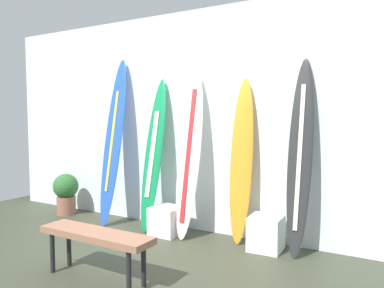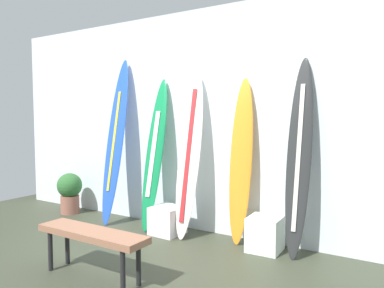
{
  "view_description": "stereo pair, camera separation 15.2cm",
  "coord_description": "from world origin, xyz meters",
  "px_view_note": "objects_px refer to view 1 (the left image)",
  "views": [
    {
      "loc": [
        2.06,
        -2.94,
        1.46
      ],
      "look_at": [
        -0.19,
        0.95,
        1.13
      ],
      "focal_mm": 34.91,
      "sensor_mm": 36.0,
      "label": 1
    },
    {
      "loc": [
        2.19,
        -2.86,
        1.46
      ],
      "look_at": [
        -0.19,
        0.95,
        1.13
      ],
      "focal_mm": 34.91,
      "sensor_mm": 36.0,
      "label": 2
    }
  ],
  "objects_px": {
    "surfboard_cobalt": "(113,141)",
    "surfboard_sunset": "(241,162)",
    "surfboard_emerald": "(154,154)",
    "potted_plant": "(66,192)",
    "surfboard_charcoal": "(300,158)",
    "display_block_left": "(266,233)",
    "bench": "(96,238)",
    "surfboard_ivory": "(189,156)",
    "display_block_center": "(167,221)"
  },
  "relations": [
    {
      "from": "surfboard_charcoal",
      "to": "potted_plant",
      "type": "distance_m",
      "value": 3.5
    },
    {
      "from": "surfboard_cobalt",
      "to": "surfboard_sunset",
      "type": "relative_size",
      "value": 1.18
    },
    {
      "from": "surfboard_ivory",
      "to": "surfboard_sunset",
      "type": "bearing_deg",
      "value": 9.13
    },
    {
      "from": "surfboard_sunset",
      "to": "potted_plant",
      "type": "bearing_deg",
      "value": -176.84
    },
    {
      "from": "surfboard_cobalt",
      "to": "surfboard_emerald",
      "type": "xyz_separation_m",
      "value": [
        0.65,
        0.03,
        -0.15
      ]
    },
    {
      "from": "surfboard_cobalt",
      "to": "surfboard_ivory",
      "type": "xyz_separation_m",
      "value": [
        1.19,
        0.02,
        -0.14
      ]
    },
    {
      "from": "surfboard_cobalt",
      "to": "surfboard_sunset",
      "type": "height_order",
      "value": "surfboard_cobalt"
    },
    {
      "from": "surfboard_sunset",
      "to": "bench",
      "type": "distance_m",
      "value": 1.83
    },
    {
      "from": "surfboard_cobalt",
      "to": "surfboard_charcoal",
      "type": "height_order",
      "value": "surfboard_cobalt"
    },
    {
      "from": "surfboard_cobalt",
      "to": "surfboard_ivory",
      "type": "height_order",
      "value": "surfboard_cobalt"
    },
    {
      "from": "display_block_left",
      "to": "surfboard_sunset",
      "type": "bearing_deg",
      "value": 163.2
    },
    {
      "from": "potted_plant",
      "to": "bench",
      "type": "height_order",
      "value": "potted_plant"
    },
    {
      "from": "potted_plant",
      "to": "surfboard_cobalt",
      "type": "bearing_deg",
      "value": 1.63
    },
    {
      "from": "surfboard_emerald",
      "to": "surfboard_sunset",
      "type": "bearing_deg",
      "value": 4.46
    },
    {
      "from": "surfboard_ivory",
      "to": "surfboard_sunset",
      "type": "xyz_separation_m",
      "value": [
        0.64,
        0.1,
        -0.05
      ]
    },
    {
      "from": "surfboard_ivory",
      "to": "bench",
      "type": "xyz_separation_m",
      "value": [
        -0.1,
        -1.48,
        -0.61
      ]
    },
    {
      "from": "surfboard_cobalt",
      "to": "surfboard_emerald",
      "type": "height_order",
      "value": "surfboard_cobalt"
    },
    {
      "from": "surfboard_ivory",
      "to": "display_block_left",
      "type": "xyz_separation_m",
      "value": [
        0.98,
        -0.0,
        -0.8
      ]
    },
    {
      "from": "surfboard_ivory",
      "to": "surfboard_charcoal",
      "type": "relative_size",
      "value": 0.96
    },
    {
      "from": "surfboard_cobalt",
      "to": "surfboard_emerald",
      "type": "distance_m",
      "value": 0.67
    },
    {
      "from": "surfboard_cobalt",
      "to": "display_block_left",
      "type": "bearing_deg",
      "value": 0.61
    },
    {
      "from": "surfboard_emerald",
      "to": "surfboard_charcoal",
      "type": "height_order",
      "value": "surfboard_charcoal"
    },
    {
      "from": "surfboard_emerald",
      "to": "surfboard_sunset",
      "type": "distance_m",
      "value": 1.18
    },
    {
      "from": "surfboard_cobalt",
      "to": "surfboard_charcoal",
      "type": "xyz_separation_m",
      "value": [
        2.5,
        0.07,
        -0.1
      ]
    },
    {
      "from": "display_block_left",
      "to": "surfboard_emerald",
      "type": "bearing_deg",
      "value": 179.59
    },
    {
      "from": "display_block_center",
      "to": "potted_plant",
      "type": "height_order",
      "value": "potted_plant"
    },
    {
      "from": "surfboard_emerald",
      "to": "potted_plant",
      "type": "height_order",
      "value": "surfboard_emerald"
    },
    {
      "from": "surfboard_charcoal",
      "to": "display_block_left",
      "type": "bearing_deg",
      "value": -171.62
    },
    {
      "from": "surfboard_sunset",
      "to": "display_block_left",
      "type": "distance_m",
      "value": 0.83
    },
    {
      "from": "surfboard_emerald",
      "to": "potted_plant",
      "type": "distance_m",
      "value": 1.7
    },
    {
      "from": "display_block_left",
      "to": "bench",
      "type": "bearing_deg",
      "value": -126.16
    },
    {
      "from": "surfboard_ivory",
      "to": "display_block_left",
      "type": "height_order",
      "value": "surfboard_ivory"
    },
    {
      "from": "surfboard_cobalt",
      "to": "display_block_center",
      "type": "relative_size",
      "value": 6.06
    },
    {
      "from": "surfboard_cobalt",
      "to": "bench",
      "type": "distance_m",
      "value": 1.96
    },
    {
      "from": "surfboard_ivory",
      "to": "surfboard_sunset",
      "type": "relative_size",
      "value": 1.05
    },
    {
      "from": "potted_plant",
      "to": "surfboard_charcoal",
      "type": "bearing_deg",
      "value": 1.66
    },
    {
      "from": "display_block_left",
      "to": "bench",
      "type": "xyz_separation_m",
      "value": [
        -1.08,
        -1.48,
        0.19
      ]
    },
    {
      "from": "surfboard_ivory",
      "to": "bench",
      "type": "relative_size",
      "value": 1.75
    },
    {
      "from": "surfboard_charcoal",
      "to": "potted_plant",
      "type": "xyz_separation_m",
      "value": [
        -3.43,
        -0.1,
        -0.69
      ]
    },
    {
      "from": "display_block_left",
      "to": "bench",
      "type": "height_order",
      "value": "bench"
    },
    {
      "from": "surfboard_cobalt",
      "to": "potted_plant",
      "type": "xyz_separation_m",
      "value": [
        -0.93,
        -0.03,
        -0.79
      ]
    },
    {
      "from": "potted_plant",
      "to": "surfboard_ivory",
      "type": "bearing_deg",
      "value": 1.34
    },
    {
      "from": "surfboard_cobalt",
      "to": "display_block_center",
      "type": "height_order",
      "value": "surfboard_cobalt"
    },
    {
      "from": "surfboard_emerald",
      "to": "display_block_center",
      "type": "height_order",
      "value": "surfboard_emerald"
    },
    {
      "from": "surfboard_emerald",
      "to": "surfboard_ivory",
      "type": "xyz_separation_m",
      "value": [
        0.54,
        -0.01,
        0.01
      ]
    },
    {
      "from": "display_block_center",
      "to": "surfboard_cobalt",
      "type": "bearing_deg",
      "value": 176.04
    },
    {
      "from": "display_block_left",
      "to": "potted_plant",
      "type": "xyz_separation_m",
      "value": [
        -3.09,
        -0.05,
        0.16
      ]
    },
    {
      "from": "surfboard_charcoal",
      "to": "display_block_center",
      "type": "relative_size",
      "value": 5.6
    },
    {
      "from": "surfboard_ivory",
      "to": "display_block_center",
      "type": "xyz_separation_m",
      "value": [
        -0.27,
        -0.09,
        -0.82
      ]
    },
    {
      "from": "surfboard_sunset",
      "to": "potted_plant",
      "type": "relative_size",
      "value": 3.12
    }
  ]
}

